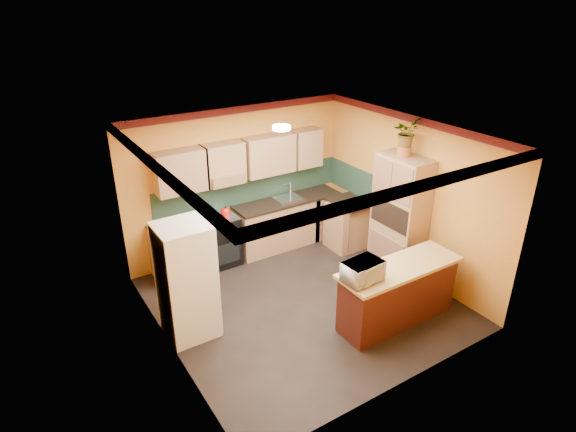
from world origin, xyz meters
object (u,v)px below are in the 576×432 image
(base_cabinets_back, at_px, (252,232))
(breakfast_bar, at_px, (397,295))
(stove, at_px, (221,240))
(pantry, at_px, (399,217))
(fridge, at_px, (186,281))
(microwave, at_px, (363,271))

(base_cabinets_back, xyz_separation_m, breakfast_bar, (0.82, -2.91, 0.00))
(stove, bearing_deg, pantry, -38.52)
(fridge, bearing_deg, base_cabinets_back, 40.12)
(base_cabinets_back, height_order, microwave, microwave)
(breakfast_bar, relative_size, microwave, 3.46)
(pantry, relative_size, microwave, 4.04)
(base_cabinets_back, bearing_deg, stove, -180.00)
(stove, distance_m, pantry, 3.11)
(stove, xyz_separation_m, pantry, (2.39, -1.90, 0.59))
(pantry, bearing_deg, breakfast_bar, -133.09)
(breakfast_bar, bearing_deg, microwave, 180.00)
(microwave, bearing_deg, breakfast_bar, -5.07)
(pantry, bearing_deg, stove, 141.48)
(microwave, bearing_deg, fridge, 139.96)
(fridge, relative_size, pantry, 0.81)
(fridge, relative_size, microwave, 3.27)
(stove, height_order, fridge, fridge)
(base_cabinets_back, height_order, stove, stove)
(base_cabinets_back, height_order, fridge, fridge)
(stove, bearing_deg, breakfast_bar, -63.59)
(stove, distance_m, microwave, 3.07)
(base_cabinets_back, relative_size, pantry, 1.74)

